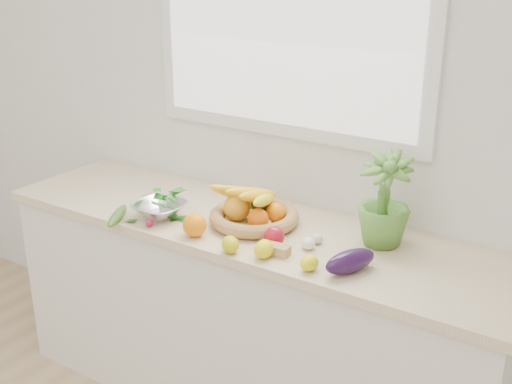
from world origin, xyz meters
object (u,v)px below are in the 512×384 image
Objects in this scene: apple at (274,236)px; fruit_basket at (253,212)px; cucumber at (117,216)px; colander_with_spinach at (159,205)px; potted_herb at (384,199)px; eggplant at (350,261)px.

apple is 0.16× the size of fruit_basket.
colander_with_spinach reaches higher than cucumber.
potted_herb is 0.54m from fruit_basket.
potted_herb is (0.00, 0.27, 0.14)m from eggplant.
cucumber is 1.09m from potted_herb.
fruit_basket is at bearing 161.86° from eggplant.
eggplant reaches higher than cucumber.
colander_with_spinach is (-0.36, -0.16, 0.00)m from fruit_basket.
potted_herb reaches higher than apple.
cucumber is 0.63× the size of potted_herb.
potted_herb is 0.74× the size of fruit_basket.
apple is 0.69m from cucumber.
fruit_basket is 2.26× the size of colander_with_spinach.
cucumber is (-1.00, -0.11, -0.02)m from eggplant.
cucumber is at bearing -150.33° from fruit_basket.
cucumber is 1.04× the size of colander_with_spinach.
colander_with_spinach reaches higher than eggplant.
apple is 0.22m from fruit_basket.
eggplant is 0.92× the size of cucumber.
apple is 0.22× the size of potted_herb.
potted_herb is (0.33, 0.23, 0.15)m from apple.
cucumber is at bearing -167.51° from apple.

